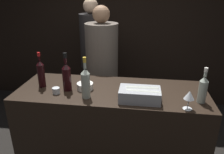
{
  "coord_description": "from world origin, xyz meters",
  "views": [
    {
      "loc": [
        0.27,
        -1.55,
        1.96
      ],
      "look_at": [
        0.0,
        0.38,
        1.18
      ],
      "focal_mm": 35.0,
      "sensor_mm": 36.0,
      "label": 1
    }
  ],
  "objects_px": {
    "white_wine_bottle": "(203,89)",
    "person_blond_tee": "(102,69)",
    "ice_bin_with_bottles": "(140,94)",
    "candle_votive": "(56,91)",
    "rose_wine_bottle": "(86,82)",
    "person_in_hoodie": "(92,55)",
    "red_wine_bottle_black_foil": "(67,75)",
    "bowl_white": "(85,86)",
    "red_wine_bottle_tall": "(41,73)",
    "wine_glass": "(189,96)"
  },
  "relations": [
    {
      "from": "white_wine_bottle",
      "to": "person_blond_tee",
      "type": "xyz_separation_m",
      "value": [
        -1.03,
        0.89,
        -0.2
      ]
    },
    {
      "from": "ice_bin_with_bottles",
      "to": "white_wine_bottle",
      "type": "distance_m",
      "value": 0.53
    },
    {
      "from": "candle_votive",
      "to": "rose_wine_bottle",
      "type": "xyz_separation_m",
      "value": [
        0.3,
        -0.04,
        0.12
      ]
    },
    {
      "from": "rose_wine_bottle",
      "to": "candle_votive",
      "type": "bearing_deg",
      "value": 172.71
    },
    {
      "from": "white_wine_bottle",
      "to": "person_in_hoodie",
      "type": "xyz_separation_m",
      "value": [
        -1.27,
        1.36,
        -0.15
      ]
    },
    {
      "from": "red_wine_bottle_black_foil",
      "to": "white_wine_bottle",
      "type": "xyz_separation_m",
      "value": [
        1.22,
        -0.08,
        -0.02
      ]
    },
    {
      "from": "ice_bin_with_bottles",
      "to": "rose_wine_bottle",
      "type": "height_order",
      "value": "rose_wine_bottle"
    },
    {
      "from": "ice_bin_with_bottles",
      "to": "rose_wine_bottle",
      "type": "xyz_separation_m",
      "value": [
        -0.48,
        -0.01,
        0.09
      ]
    },
    {
      "from": "ice_bin_with_bottles",
      "to": "person_blond_tee",
      "type": "distance_m",
      "value": 1.06
    },
    {
      "from": "bowl_white",
      "to": "red_wine_bottle_tall",
      "type": "distance_m",
      "value": 0.45
    },
    {
      "from": "bowl_white",
      "to": "candle_votive",
      "type": "height_order",
      "value": "bowl_white"
    },
    {
      "from": "ice_bin_with_bottles",
      "to": "person_in_hoodie",
      "type": "bearing_deg",
      "value": 118.05
    },
    {
      "from": "person_blond_tee",
      "to": "white_wine_bottle",
      "type": "bearing_deg",
      "value": 86.49
    },
    {
      "from": "candle_votive",
      "to": "white_wine_bottle",
      "type": "distance_m",
      "value": 1.3
    },
    {
      "from": "red_wine_bottle_black_foil",
      "to": "white_wine_bottle",
      "type": "height_order",
      "value": "red_wine_bottle_black_foil"
    },
    {
      "from": "ice_bin_with_bottles",
      "to": "bowl_white",
      "type": "relative_size",
      "value": 2.27
    },
    {
      "from": "rose_wine_bottle",
      "to": "person_in_hoodie",
      "type": "height_order",
      "value": "person_in_hoodie"
    },
    {
      "from": "wine_glass",
      "to": "candle_votive",
      "type": "xyz_separation_m",
      "value": [
        -1.16,
        0.13,
        -0.09
      ]
    },
    {
      "from": "wine_glass",
      "to": "candle_votive",
      "type": "relative_size",
      "value": 2.33
    },
    {
      "from": "candle_votive",
      "to": "red_wine_bottle_black_foil",
      "type": "relative_size",
      "value": 0.19
    },
    {
      "from": "white_wine_bottle",
      "to": "red_wine_bottle_tall",
      "type": "bearing_deg",
      "value": 175.2
    },
    {
      "from": "bowl_white",
      "to": "white_wine_bottle",
      "type": "xyz_separation_m",
      "value": [
        1.06,
        -0.12,
        0.1
      ]
    },
    {
      "from": "white_wine_bottle",
      "to": "person_in_hoodie",
      "type": "bearing_deg",
      "value": 132.91
    },
    {
      "from": "red_wine_bottle_tall",
      "to": "candle_votive",
      "type": "bearing_deg",
      "value": -34.55
    },
    {
      "from": "wine_glass",
      "to": "red_wine_bottle_black_foil",
      "type": "bearing_deg",
      "value": 168.65
    },
    {
      "from": "candle_votive",
      "to": "red_wine_bottle_tall",
      "type": "bearing_deg",
      "value": 145.45
    },
    {
      "from": "bowl_white",
      "to": "person_in_hoodie",
      "type": "xyz_separation_m",
      "value": [
        -0.21,
        1.24,
        -0.05
      ]
    },
    {
      "from": "rose_wine_bottle",
      "to": "red_wine_bottle_black_foil",
      "type": "bearing_deg",
      "value": 149.59
    },
    {
      "from": "wine_glass",
      "to": "red_wine_bottle_tall",
      "type": "bearing_deg",
      "value": 169.03
    },
    {
      "from": "white_wine_bottle",
      "to": "person_in_hoodie",
      "type": "distance_m",
      "value": 1.87
    },
    {
      "from": "wine_glass",
      "to": "red_wine_bottle_tall",
      "type": "height_order",
      "value": "red_wine_bottle_tall"
    },
    {
      "from": "rose_wine_bottle",
      "to": "person_blond_tee",
      "type": "height_order",
      "value": "person_blond_tee"
    },
    {
      "from": "red_wine_bottle_tall",
      "to": "person_in_hoodie",
      "type": "xyz_separation_m",
      "value": [
        0.23,
        1.24,
        -0.16
      ]
    },
    {
      "from": "bowl_white",
      "to": "person_blond_tee",
      "type": "xyz_separation_m",
      "value": [
        0.03,
        0.77,
        -0.1
      ]
    },
    {
      "from": "rose_wine_bottle",
      "to": "ice_bin_with_bottles",
      "type": "bearing_deg",
      "value": 1.03
    },
    {
      "from": "candle_votive",
      "to": "red_wine_bottle_black_foil",
      "type": "bearing_deg",
      "value": 47.8
    },
    {
      "from": "red_wine_bottle_black_foil",
      "to": "rose_wine_bottle",
      "type": "relative_size",
      "value": 0.98
    },
    {
      "from": "red_wine_bottle_tall",
      "to": "ice_bin_with_bottles",
      "type": "bearing_deg",
      "value": -9.58
    },
    {
      "from": "red_wine_bottle_black_foil",
      "to": "rose_wine_bottle",
      "type": "bearing_deg",
      "value": -30.41
    },
    {
      "from": "red_wine_bottle_tall",
      "to": "rose_wine_bottle",
      "type": "bearing_deg",
      "value": -19.35
    },
    {
      "from": "wine_glass",
      "to": "person_blond_tee",
      "type": "height_order",
      "value": "person_blond_tee"
    },
    {
      "from": "person_in_hoodie",
      "to": "bowl_white",
      "type": "bearing_deg",
      "value": 19.76
    },
    {
      "from": "wine_glass",
      "to": "white_wine_bottle",
      "type": "distance_m",
      "value": 0.19
    },
    {
      "from": "white_wine_bottle",
      "to": "person_blond_tee",
      "type": "relative_size",
      "value": 0.17
    },
    {
      "from": "bowl_white",
      "to": "red_wine_bottle_black_foil",
      "type": "relative_size",
      "value": 0.43
    },
    {
      "from": "candle_votive",
      "to": "person_in_hoodie",
      "type": "distance_m",
      "value": 1.37
    },
    {
      "from": "red_wine_bottle_tall",
      "to": "red_wine_bottle_black_foil",
      "type": "bearing_deg",
      "value": -9.49
    },
    {
      "from": "red_wine_bottle_tall",
      "to": "person_in_hoodie",
      "type": "bearing_deg",
      "value": 79.54
    },
    {
      "from": "bowl_white",
      "to": "red_wine_bottle_tall",
      "type": "height_order",
      "value": "red_wine_bottle_tall"
    },
    {
      "from": "person_in_hoodie",
      "to": "person_blond_tee",
      "type": "height_order",
      "value": "person_in_hoodie"
    }
  ]
}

